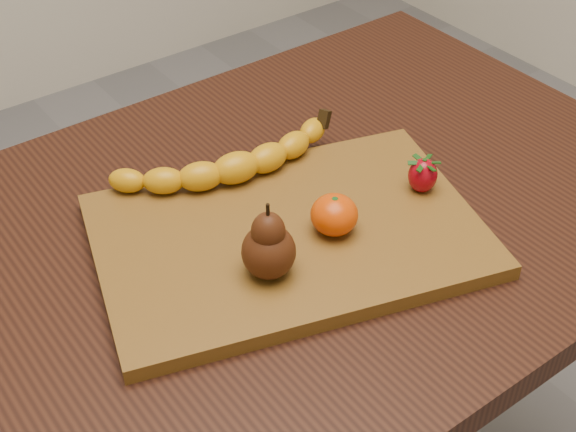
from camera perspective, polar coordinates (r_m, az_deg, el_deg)
table at (r=1.07m, az=0.66°, el=-3.58°), size 1.00×0.70×0.76m
cutting_board at (r=0.95m, az=0.00°, el=-1.40°), size 0.52×0.42×0.02m
banana at (r=1.01m, az=-3.73°, el=3.44°), size 0.27×0.11×0.04m
pear at (r=0.86m, az=-1.40°, el=-1.70°), size 0.07×0.07×0.09m
mandarin at (r=0.93m, az=3.31°, el=0.09°), size 0.07×0.07×0.05m
strawberry at (r=1.01m, az=9.57°, el=2.96°), size 0.05×0.05×0.05m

